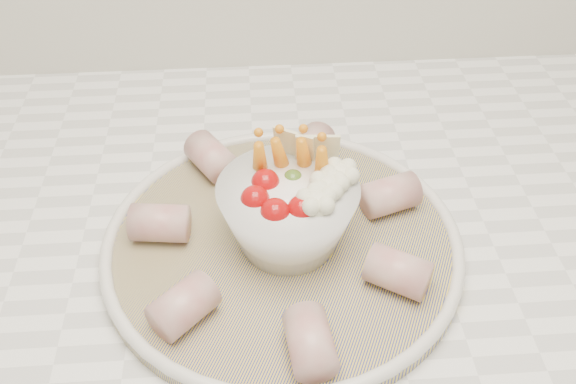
{
  "coord_description": "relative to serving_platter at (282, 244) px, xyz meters",
  "views": [
    {
      "loc": [
        -0.12,
        0.99,
        1.37
      ],
      "look_at": [
        -0.08,
        1.41,
        1.0
      ],
      "focal_mm": 40.0,
      "sensor_mm": 36.0,
      "label": 1
    }
  ],
  "objects": [
    {
      "name": "veggie_bowl",
      "position": [
        0.01,
        0.0,
        0.04
      ],
      "size": [
        0.13,
        0.13,
        0.1
      ],
      "color": "white",
      "rests_on": "serving_platter"
    },
    {
      "name": "serving_platter",
      "position": [
        0.0,
        0.0,
        0.0
      ],
      "size": [
        0.44,
        0.44,
        0.02
      ],
      "color": "navy",
      "rests_on": "kitchen_counter"
    },
    {
      "name": "cured_meat_rolls",
      "position": [
        -0.0,
        -0.0,
        0.02
      ],
      "size": [
        0.28,
        0.3,
        0.04
      ],
      "color": "#AE514F",
      "rests_on": "serving_platter"
    }
  ]
}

